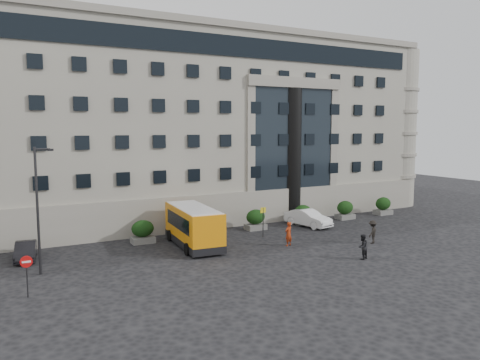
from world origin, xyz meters
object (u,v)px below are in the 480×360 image
object	(u,v)px
minibus	(194,225)
pedestrian_a	(288,234)
parked_car_d	(32,225)
parked_car_b	(26,251)
pedestrian_c	(373,232)
hedge_c	(256,219)
hedge_f	(383,206)
bus_stop_sign	(263,217)
no_entry_sign	(27,268)
street_lamp	(38,206)
hedge_a	(143,232)
hedge_d	(303,214)
white_taxi	(308,218)
hedge_b	(203,225)
hedge_e	(345,210)
pedestrian_b	(362,247)

from	to	relation	value
minibus	pedestrian_a	xyz separation A→B (m)	(6.54, -3.40, -0.74)
parked_car_d	parked_car_b	bearing A→B (deg)	-91.10
pedestrian_c	hedge_c	bearing A→B (deg)	-85.63
hedge_f	bus_stop_sign	size ratio (longest dim) A/B	0.73
no_entry_sign	pedestrian_c	bearing A→B (deg)	0.18
street_lamp	bus_stop_sign	xyz separation A→B (m)	(17.44, 2.00, -2.64)
hedge_a	hedge_d	xyz separation A→B (m)	(15.60, 0.00, 0.00)
street_lamp	hedge_a	bearing A→B (deg)	31.16
street_lamp	hedge_d	bearing A→B (deg)	11.53
hedge_c	white_taxi	size ratio (longest dim) A/B	0.39
hedge_f	minibus	world-z (taller)	minibus
hedge_a	no_entry_sign	xyz separation A→B (m)	(-9.00, -8.84, 0.72)
minibus	hedge_f	bearing A→B (deg)	11.42
hedge_d	hedge_c	bearing A→B (deg)	180.00
hedge_b	pedestrian_a	distance (m)	7.72
hedge_f	pedestrian_c	distance (m)	13.25
parked_car_b	white_taxi	xyz separation A→B (m)	(24.00, -0.29, 0.15)
street_lamp	white_taxi	size ratio (longest dim) A/B	1.69
hedge_a	parked_car_d	xyz separation A→B (m)	(-7.50, 8.03, -0.22)
hedge_a	pedestrian_a	bearing A→B (deg)	-32.67
bus_stop_sign	white_taxi	bearing A→B (deg)	16.14
hedge_e	no_entry_sign	xyz separation A→B (m)	(-29.80, -8.84, 0.72)
hedge_c	street_lamp	bearing A→B (deg)	-165.33
hedge_e	street_lamp	bearing A→B (deg)	-170.52
parked_car_b	hedge_a	bearing A→B (deg)	12.87
minibus	pedestrian_b	xyz separation A→B (m)	(9.01, -8.92, -0.81)
parked_car_d	hedge_b	bearing A→B (deg)	-26.42
street_lamp	parked_car_b	bearing A→B (deg)	99.07
hedge_c	parked_car_b	distance (m)	19.00
hedge_f	pedestrian_b	world-z (taller)	hedge_f
parked_car_b	parked_car_d	size ratio (longest dim) A/B	0.74
hedge_a	pedestrian_a	distance (m)	11.57
parked_car_b	hedge_b	bearing A→B (deg)	10.86
street_lamp	bus_stop_sign	distance (m)	17.75
hedge_d	pedestrian_b	distance (m)	12.25
hedge_c	minibus	world-z (taller)	minibus
hedge_d	pedestrian_b	bearing A→B (deg)	-106.09
hedge_a	parked_car_d	distance (m)	10.99
hedge_d	bus_stop_sign	xyz separation A→B (m)	(-6.10, -2.80, 0.80)
hedge_d	hedge_e	world-z (taller)	same
no_entry_sign	white_taxi	xyz separation A→B (m)	(24.42, 7.75, -0.87)
hedge_b	hedge_d	size ratio (longest dim) A/B	1.00
white_taxi	pedestrian_a	world-z (taller)	pedestrian_a
hedge_d	street_lamp	xyz separation A→B (m)	(-23.54, -4.80, 3.44)
hedge_c	hedge_e	world-z (taller)	same
hedge_e	pedestrian_b	size ratio (longest dim) A/B	1.04
pedestrian_b	parked_car_d	bearing A→B (deg)	-63.28
hedge_c	hedge_d	xyz separation A→B (m)	(5.20, 0.00, 0.00)
hedge_f	street_lamp	distance (m)	34.45
hedge_e	pedestrian_c	distance (m)	9.96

